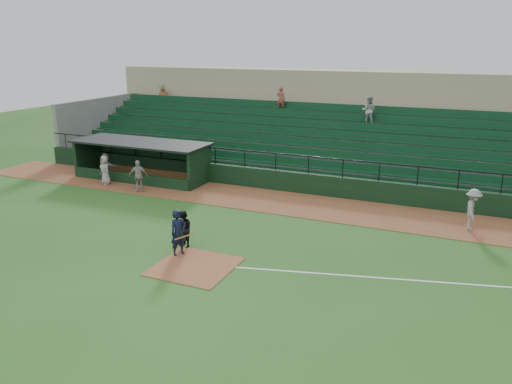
% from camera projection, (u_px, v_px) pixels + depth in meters
% --- Properties ---
extents(ground, '(90.00, 90.00, 0.00)m').
position_uv_depth(ground, '(207.00, 257.00, 20.39)').
color(ground, '#26541B').
rests_on(ground, ground).
extents(warning_track, '(40.00, 4.00, 0.03)m').
position_uv_depth(warning_track, '(278.00, 202.00, 27.41)').
color(warning_track, brown).
rests_on(warning_track, ground).
extents(home_plate_dirt, '(3.00, 3.00, 0.03)m').
position_uv_depth(home_plate_dirt, '(195.00, 266.00, 19.51)').
color(home_plate_dirt, brown).
rests_on(home_plate_dirt, ground).
extents(foul_line, '(17.49, 4.44, 0.01)m').
position_uv_depth(foul_line, '(414.00, 280.00, 18.38)').
color(foul_line, white).
rests_on(foul_line, ground).
extents(stadium_structure, '(38.00, 13.08, 6.40)m').
position_uv_depth(stadium_structure, '(323.00, 135.00, 34.18)').
color(stadium_structure, black).
rests_on(stadium_structure, ground).
extents(dugout, '(8.90, 3.20, 2.42)m').
position_uv_depth(dugout, '(146.00, 157.00, 32.13)').
color(dugout, black).
rests_on(dugout, ground).
extents(batter_at_plate, '(1.16, 0.84, 1.95)m').
position_uv_depth(batter_at_plate, '(178.00, 233.00, 20.31)').
color(batter_at_plate, black).
rests_on(batter_at_plate, ground).
extents(umpire, '(0.99, 0.92, 1.62)m').
position_uv_depth(umpire, '(184.00, 229.00, 21.15)').
color(umpire, black).
rests_on(umpire, ground).
extents(runner, '(0.76, 1.28, 1.95)m').
position_uv_depth(runner, '(473.00, 210.00, 23.05)').
color(runner, gray).
rests_on(runner, warning_track).
extents(dugout_player_a, '(1.18, 0.89, 1.86)m').
position_uv_depth(dugout_player_a, '(138.00, 176.00, 29.02)').
color(dugout_player_a, '#A6A19C').
rests_on(dugout_player_a, warning_track).
extents(dugout_player_b, '(1.03, 0.89, 1.78)m').
position_uv_depth(dugout_player_b, '(105.00, 170.00, 30.52)').
color(dugout_player_b, '#9C9792').
rests_on(dugout_player_b, warning_track).
extents(dugout_player_c, '(1.65, 0.93, 1.70)m').
position_uv_depth(dugout_player_c, '(106.00, 166.00, 31.71)').
color(dugout_player_c, gray).
rests_on(dugout_player_c, warning_track).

